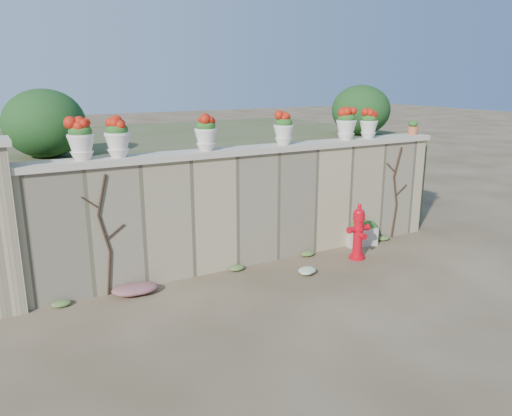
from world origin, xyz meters
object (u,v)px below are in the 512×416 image
fire_hydrant (358,232)px  planter_box (360,233)px  terracotta_pot (413,128)px  urn_pot_0 (81,139)px

fire_hydrant → planter_box: 0.88m
fire_hydrant → terracotta_pot: terracotta_pot is taller
fire_hydrant → planter_box: (0.58, 0.60, -0.29)m
fire_hydrant → urn_pot_0: (-4.59, 0.85, 1.88)m
planter_box → urn_pot_0: (-5.17, 0.25, 2.16)m
planter_box → terracotta_pot: (1.49, 0.25, 1.99)m
planter_box → urn_pot_0: 5.61m
fire_hydrant → planter_box: size_ratio=1.54×
planter_box → fire_hydrant: bearing=-121.6°
urn_pot_0 → planter_box: bearing=-2.8°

